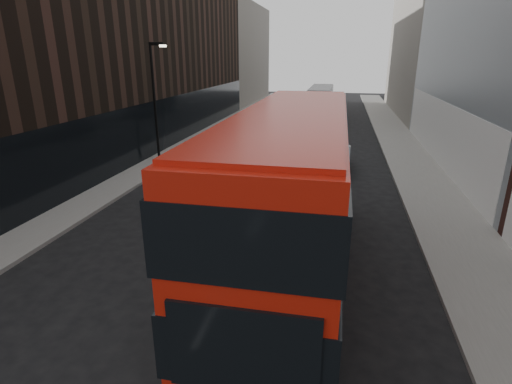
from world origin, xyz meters
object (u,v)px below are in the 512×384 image
Objects in this scene: car_b at (337,159)px; street_lamp at (155,94)px; grey_bus at (321,102)px; car_a at (321,152)px; car_c at (314,136)px; red_bus at (292,187)px.

street_lamp is at bearing -178.84° from car_b.
grey_bus reaches higher than car_a.
grey_bus reaches higher than car_b.
car_c reaches higher than car_a.
car_a is (1.13, -18.83, -1.04)m from grey_bus.
car_c is (-1.78, 6.00, 0.10)m from car_b.
street_lamp is 11.64m from car_c.
car_c is (9.38, 6.00, -3.40)m from street_lamp.
car_a is 1.83m from car_b.
street_lamp is 0.69× the size of grey_bus.
red_bus reaches higher than car_b.
street_lamp is 10.84m from car_a.
grey_bus is at bearing 97.06° from car_c.
red_bus reaches higher than grey_bus.
grey_bus is 2.43× the size of car_a.
car_c is at bearing -88.50° from grey_bus.
car_a is at bearing 8.54° from street_lamp.
car_a reaches higher than car_b.
street_lamp is 0.56× the size of red_bus.
car_a is 4.54m from car_c.
grey_bus is at bearing 91.45° from red_bus.
street_lamp reaches higher than red_bus.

